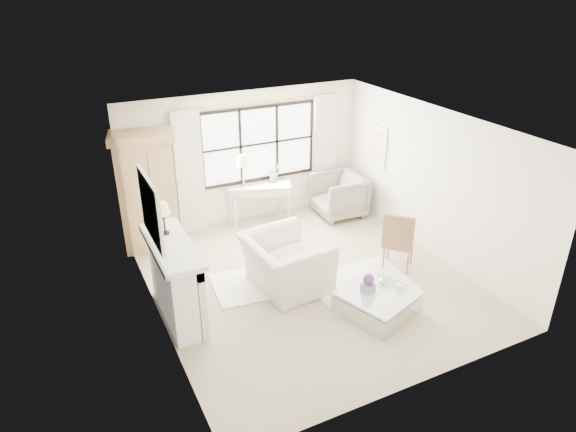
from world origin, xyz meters
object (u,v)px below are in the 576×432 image
(console_table, at_px, (259,203))
(coffee_table, at_px, (377,303))
(armoire, at_px, (148,191))
(club_armchair, at_px, (286,263))

(console_table, distance_m, coffee_table, 3.81)
(armoire, xyz_separation_m, console_table, (2.26, 0.16, -0.74))
(console_table, distance_m, club_armchair, 2.57)
(club_armchair, xyz_separation_m, coffee_table, (0.92, -1.30, -0.26))
(console_table, xyz_separation_m, club_armchair, (-0.61, -2.50, 0.04))
(armoire, relative_size, coffee_table, 1.76)
(armoire, xyz_separation_m, club_armchair, (1.64, -2.34, -0.70))
(club_armchair, distance_m, coffee_table, 1.61)
(armoire, height_order, coffee_table, armoire)
(armoire, bearing_deg, console_table, 16.24)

